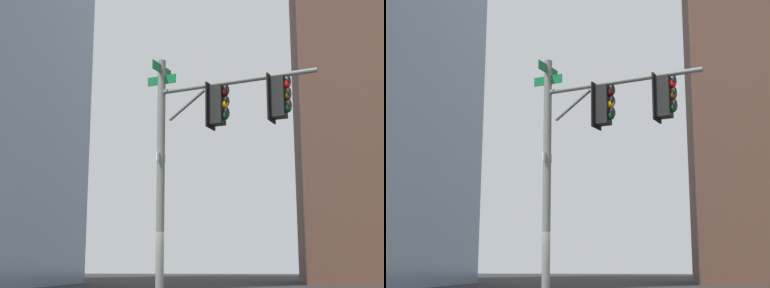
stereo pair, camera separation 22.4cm
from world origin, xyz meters
The scene contains 1 object.
signal_pole_assembly centered at (-1.00, 0.69, 4.81)m, with size 4.40×1.82×7.08m.
Camera 1 is at (-2.55, 14.66, 1.68)m, focal length 53.51 mm.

